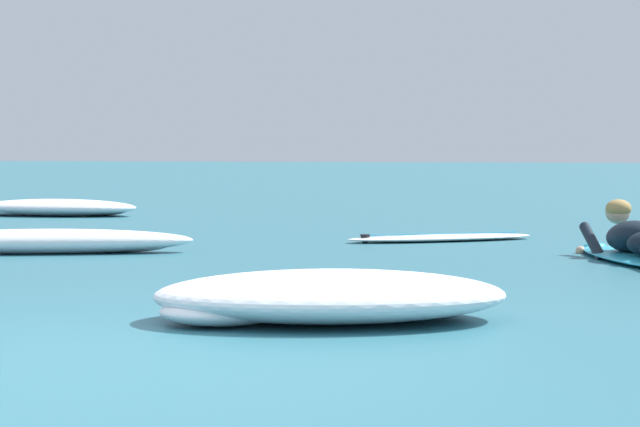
% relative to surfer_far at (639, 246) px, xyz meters
% --- Properties ---
extents(ground_plane, '(120.00, 120.00, 0.00)m').
position_rel_surfer_far_xyz_m(ground_plane, '(-2.47, 4.28, -0.13)').
color(ground_plane, '#2D6B7A').
extents(surfer_far, '(1.25, 2.71, 0.54)m').
position_rel_surfer_far_xyz_m(surfer_far, '(0.00, 0.00, 0.00)').
color(surfer_far, '#2DB2D1').
rests_on(surfer_far, ground).
extents(drifting_surfboard, '(1.93, 1.51, 0.16)m').
position_rel_surfer_far_xyz_m(drifting_surfboard, '(-1.92, 2.04, -0.10)').
color(drifting_surfboard, white).
rests_on(drifting_surfboard, ground).
extents(whitewater_front, '(2.17, 1.68, 0.27)m').
position_rel_surfer_far_xyz_m(whitewater_front, '(-1.65, -4.08, -0.01)').
color(whitewater_front, white).
rests_on(whitewater_front, ground).
extents(whitewater_mid_left, '(2.29, 1.04, 0.23)m').
position_rel_surfer_far_xyz_m(whitewater_mid_left, '(-7.63, 5.59, -0.03)').
color(whitewater_mid_left, white).
rests_on(whitewater_mid_left, ground).
extents(whitewater_mid_right, '(2.67, 1.37, 0.22)m').
position_rel_surfer_far_xyz_m(whitewater_mid_right, '(-5.10, -0.27, -0.03)').
color(whitewater_mid_right, white).
rests_on(whitewater_mid_right, ground).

